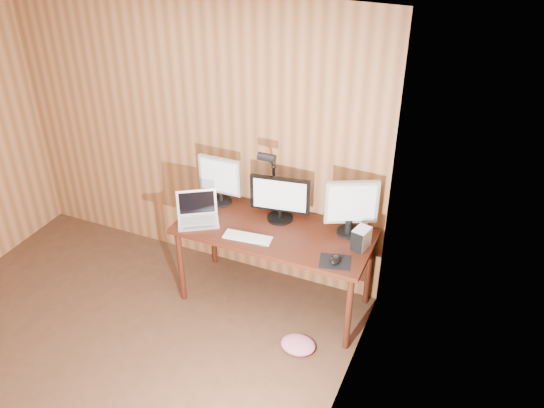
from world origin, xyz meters
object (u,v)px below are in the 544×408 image
Objects in this scene: desk at (278,237)px; laptop at (198,213)px; speaker at (348,228)px; desk_lamp at (270,172)px; hard_drive at (361,238)px; monitor_center at (280,198)px; keyboard at (248,237)px; monitor_left at (220,179)px; mouse at (335,259)px; monitor_right at (351,206)px; phone at (264,241)px.

desk is 3.85× the size of laptop.
desk_lamp reaches higher than speaker.
monitor_center is at bearing -177.22° from hard_drive.
desk is 0.33m from keyboard.
monitor_center is at bearing -5.10° from monitor_left.
monitor_center is at bearing 133.80° from mouse.
desk_lamp reaches higher than monitor_right.
monitor_right is 2.76× the size of hard_drive.
monitor_left is at bearing -174.70° from hard_drive.
laptop is 2.43× the size of hard_drive.
monitor_left is 0.70× the size of desk_lamp.
monitor_center is 0.74m from hard_drive.
desk_lamp is at bearing 82.78° from keyboard.
laptop is 0.50m from keyboard.
phone is at bearing -4.76° from keyboard.
desk is at bearing -170.39° from hard_drive.
monitor_center reaches higher than mouse.
laptop is 1.05× the size of keyboard.
phone is (-0.71, -0.23, -0.08)m from hard_drive.
monitor_left is at bearing 131.93° from keyboard.
mouse is (0.73, -0.02, 0.01)m from keyboard.
mouse is 0.92m from desk_lamp.
monitor_right is at bearing 22.19° from keyboard.
phone is (-0.57, -0.38, -0.25)m from monitor_right.
hard_drive reaches higher than mouse.
mouse is 0.38m from speaker.
mouse is at bearing -87.39° from speaker.
speaker is at bearing 78.54° from mouse.
desk is at bearing 55.60° from keyboard.
monitor_center is 0.70m from laptop.
monitor_left is at bearing 143.48° from phone.
laptop is 3.47× the size of mouse.
desk is 0.60m from speaker.
speaker is at bearing 29.47° from phone.
monitor_right is at bearing 11.47° from desk.
monitor_right is 1.19× the size of keyboard.
laptop is (-0.05, -0.32, -0.17)m from monitor_left.
monitor_left is at bearing 48.66° from laptop.
keyboard is (-0.15, -0.27, 0.13)m from desk.
phone is at bearing -88.17° from desk_lamp.
desk is 9.33× the size of hard_drive.
desk_lamp is (-0.14, 0.15, 0.51)m from desk.
laptop reaches higher than speaker.
monitor_left is at bearing 166.71° from monitor_center.
desk_lamp is at bearing 150.81° from monitor_right.
desk is at bearing -87.16° from monitor_center.
desk is 2.57× the size of desk_lamp.
laptop is 1.23m from mouse.
desk_lamp reaches higher than mouse.
monitor_right reaches higher than monitor_center.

